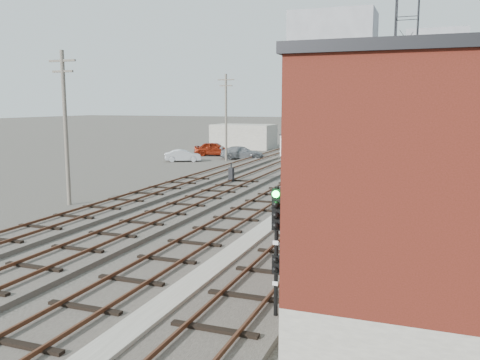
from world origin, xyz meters
The scene contains 23 objects.
ground centered at (0.00, 60.00, 0.00)m, with size 320.00×320.00×0.00m, color #282621.
track_right centered at (2.50, 39.00, 0.11)m, with size 3.20×90.00×0.39m.
track_mid_right centered at (-1.50, 39.00, 0.11)m, with size 3.20×90.00×0.39m.
track_mid_left centered at (-5.50, 39.00, 0.11)m, with size 3.20×90.00×0.39m.
track_left centered at (-9.50, 39.00, 0.11)m, with size 3.20×90.00×0.39m.
platform_curb centered at (0.50, 14.00, 0.13)m, with size 0.90×28.00×0.26m, color gray.
brick_building centered at (7.50, 12.00, 3.63)m, with size 6.54×12.20×7.22m.
lattice_tower centered at (5.50, 35.00, 7.50)m, with size 1.60×1.60×15.00m.
utility_pole_left_a centered at (-12.50, 20.00, 4.80)m, with size 1.80×0.24×9.00m.
utility_pole_left_b centered at (-12.50, 45.00, 4.80)m, with size 1.80×0.24×9.00m.
utility_pole_left_c centered at (-12.50, 70.00, 4.80)m, with size 1.80×0.24×9.00m.
utility_pole_right_a centered at (6.50, 28.00, 4.80)m, with size 1.80×0.24×9.00m.
utility_pole_right_b centered at (6.50, 58.00, 4.80)m, with size 1.80×0.24×9.00m.
apartment_left centered at (-18.00, 135.00, 15.00)m, with size 22.00×14.00×30.00m, color gray.
apartment_right centered at (8.00, 150.00, 13.00)m, with size 16.00×12.00×26.00m, color gray.
shed_left centered at (-16.00, 60.00, 1.60)m, with size 8.00×5.00×3.20m, color gray.
shed_right centered at (9.00, 70.00, 2.00)m, with size 6.00×6.00×4.00m, color gray.
signal_mast centered at (3.70, 8.46, 2.20)m, with size 0.40×0.40×3.80m.
switch_stand centered at (-6.31, 30.67, 0.70)m, with size 0.36×0.36×1.48m.
site_trailer centered at (-4.83, 50.47, 1.32)m, with size 6.66×4.00×2.62m.
car_red centered at (-15.77, 49.52, 0.79)m, with size 1.87×4.65×1.58m, color maroon.
car_silver centered at (-16.47, 42.86, 0.62)m, with size 1.31×3.75×1.24m, color #AEB1B6.
car_grey centered at (-11.56, 47.26, 0.68)m, with size 1.92×4.71×1.37m, color slate.
Camera 1 is at (7.41, -4.28, 5.97)m, focal length 38.00 mm.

